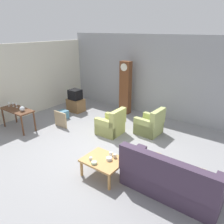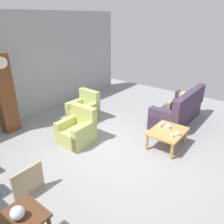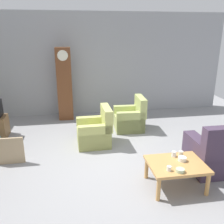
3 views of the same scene
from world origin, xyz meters
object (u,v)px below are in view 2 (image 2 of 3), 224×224
Objects in this scene: cup_blue_rimmed at (160,125)px; cup_white_porcelain at (172,135)px; bowl_shallow_green at (177,134)px; cup_cream_tall at (163,124)px; framed_picture_leaning at (28,182)px; glass_dome_cloche at (17,213)px; armchair_olive_far at (84,111)px; coffee_table_wood at (168,133)px; bowl_white_stacked at (168,127)px; armchair_olive_near at (77,131)px; grandfather_clock at (5,94)px; couch_floral at (178,111)px.

cup_white_porcelain is at bearing -121.35° from cup_blue_rimmed.
cup_cream_tall is at bearing 64.67° from bowl_shallow_green.
framed_picture_leaning is 3.40× the size of glass_dome_cloche.
armchair_olive_far is 2.74m from coffee_table_wood.
cup_white_porcelain is 0.18m from bowl_shallow_green.
cup_cream_tall reaches higher than bowl_white_stacked.
armchair_olive_near is at bearing 32.98° from glass_dome_cloche.
armchair_olive_far is at bearing 94.65° from cup_blue_rimmed.
glass_dome_cloche reaches higher than framed_picture_leaning.
bowl_white_stacked is (3.17, -1.23, 0.20)m from framed_picture_leaning.
bowl_white_stacked is 1.03× the size of bowl_shallow_green.
cup_white_porcelain is at bearing -67.26° from grandfather_clock.
bowl_white_stacked is (3.88, -0.22, -0.35)m from glass_dome_cloche.
coffee_table_wood is (-1.54, -0.34, 0.04)m from couch_floral.
cup_cream_tall is at bearing -175.13° from couch_floral.
bowl_shallow_green is (-0.06, -0.27, 0.09)m from coffee_table_wood.
cup_cream_tall is at bearing -50.89° from armchair_olive_near.
glass_dome_cloche is (-3.59, -2.45, 0.53)m from armchair_olive_far.
cup_white_porcelain is at bearing 158.10° from bowl_shallow_green.
couch_floral is at bearing 20.97° from bowl_shallow_green.
bowl_white_stacked reaches higher than coffee_table_wood.
couch_floral is 2.19× the size of coffee_table_wood.
glass_dome_cloche is 1.21× the size of bowl_white_stacked.
glass_dome_cloche is at bearing -124.99° from framed_picture_leaning.
couch_floral reaches higher than armchair_olive_far.
grandfather_clock is (-0.72, 1.95, 0.79)m from armchair_olive_near.
armchair_olive_near is 1.32m from armchair_olive_far.
cup_cream_tall is (3.93, -0.05, -0.34)m from glass_dome_cloche.
glass_dome_cloche is at bearing 179.32° from cup_blue_rimmed.
glass_dome_cloche is at bearing -147.02° from armchair_olive_near.
glass_dome_cloche is at bearing 175.72° from coffee_table_wood.
armchair_olive_near is (-2.75, 1.59, -0.05)m from couch_floral.
coffee_table_wood is 0.31m from cup_cream_tall.
armchair_olive_far reaches higher than framed_picture_leaning.
coffee_table_wood is 0.27m from cup_blue_rimmed.
bowl_shallow_green is (-0.23, -0.50, -0.02)m from cup_cream_tall.
bowl_white_stacked is at bearing -83.93° from armchair_olive_far.
cup_blue_rimmed is at bearing -61.50° from grandfather_clock.
armchair_olive_near reaches higher than cup_cream_tall.
bowl_shallow_green is at bearing -101.76° from cup_blue_rimmed.
glass_dome_cloche is at bearing 171.54° from bowl_shallow_green.
glass_dome_cloche is 3.58m from cup_white_porcelain.
bowl_white_stacked is (0.08, -0.17, -0.01)m from cup_blue_rimmed.
grandfather_clock is 4.19m from cup_blue_rimmed.
couch_floral reaches higher than armchair_olive_near.
armchair_olive_near is 3.08m from glass_dome_cloche.
cup_white_porcelain is 0.55× the size of bowl_white_stacked.
couch_floral reaches higher than framed_picture_leaning.
armchair_olive_near is 11.61× the size of cup_white_porcelain.
armchair_olive_far is 2.51m from cup_blue_rimmed.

